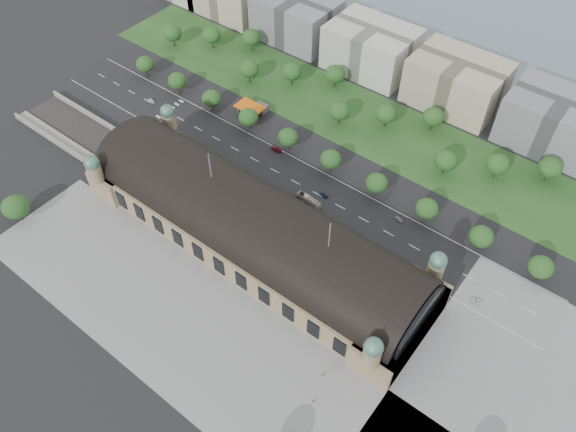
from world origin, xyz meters
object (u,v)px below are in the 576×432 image
Objects in this scene: traffic_car_5 at (399,219)px; parked_car_1 at (174,146)px; parked_car_6 at (249,181)px; bus_mid at (309,200)px; parked_car_0 at (171,137)px; traffic_car_1 at (152,101)px; bus_west at (280,194)px; parked_car_5 at (202,163)px; parked_car_2 at (178,149)px; traffic_car_2 at (211,154)px; parked_car_3 at (215,162)px; traffic_car_3 at (276,150)px; traffic_car_4 at (324,195)px; pedestrian_0 at (322,376)px; bus_east at (375,248)px; parked_car_4 at (223,175)px; petrol_station at (256,107)px; traffic_car_6 at (476,301)px; pedestrian_1 at (314,401)px.

traffic_car_5 is 0.75× the size of parked_car_1.
parked_car_1 is at bearing -110.16° from parked_car_6.
parked_car_0 is at bearing 99.53° from bus_mid.
bus_west is (93.47, -11.66, 0.88)m from traffic_car_1.
parked_car_5 is 0.43× the size of bus_mid.
traffic_car_5 is 0.87× the size of parked_car_2.
traffic_car_2 is 41.92m from bus_west.
bus_mid is (53.00, 10.56, 0.97)m from parked_car_5.
parked_car_6 reaches higher than parked_car_5.
traffic_car_3 is at bearing 115.22° from parked_car_3.
parked_car_0 is at bearing -73.95° from traffic_car_4.
bus_mid is at bearing -87.38° from traffic_car_1.
traffic_car_4 is at bearing 120.38° from pedestrian_0.
traffic_car_3 is 35.93m from traffic_car_4.
parked_car_5 is 0.49× the size of bus_east.
parked_car_1 is at bearing 109.11° from traffic_car_5.
parked_car_4 reaches higher than parked_car_5.
parked_car_5 is (-13.21, 0.00, -0.07)m from parked_car_4.
parked_car_4 is 41.18m from bus_mid.
traffic_car_4 is 2.52× the size of pedestrian_0.
traffic_car_4 is at bearing -23.57° from petrol_station.
petrol_station is at bearing -169.00° from parked_car_6.
parked_car_2 is (-104.38, -25.60, 0.01)m from traffic_car_5.
traffic_car_3 is 1.13× the size of parked_car_0.
parked_car_0 is 28.25m from parked_car_3.
parked_car_5 is (24.17, -4.00, -0.05)m from parked_car_0.
parked_car_2 is (-37.10, -27.97, -0.14)m from traffic_car_3.
petrol_station is at bearing -54.30° from traffic_car_1.
bus_west is at bearing 72.68° from parked_car_1.
petrol_station is at bearing 131.16° from parked_car_2.
traffic_car_3 is 1.04× the size of parked_car_1.
traffic_car_3 is 0.97× the size of parked_car_6.
parked_car_1 is 107.62m from bus_east.
parked_car_5 is 115.87m from pedestrian_0.
pedestrian_1 is (-24.96, -68.21, 0.21)m from traffic_car_6.
traffic_car_1 is at bearing 87.74° from bus_east.
bus_west is 12.90m from bus_mid.
parked_car_3 is 9.97m from parked_car_4.
traffic_car_6 is at bearing 70.15° from parked_car_1.
traffic_car_4 is 92.85m from pedestrian_1.
bus_west reaches higher than traffic_car_5.
traffic_car_2 is 23.40m from parked_car_0.
traffic_car_3 is at bearing -100.18° from traffic_car_4.
parked_car_5 is 3.08× the size of pedestrian_1.
traffic_car_4 is 0.93× the size of parked_car_0.
bus_east is (89.93, -0.89, 0.86)m from traffic_car_2.
parked_car_4 reaches higher than parked_car_3.
parked_car_4 is at bearing -93.62° from traffic_car_6.
traffic_car_6 is 150.54m from parked_car_1.
parked_car_4 is (-75.36, -25.60, 0.16)m from traffic_car_5.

